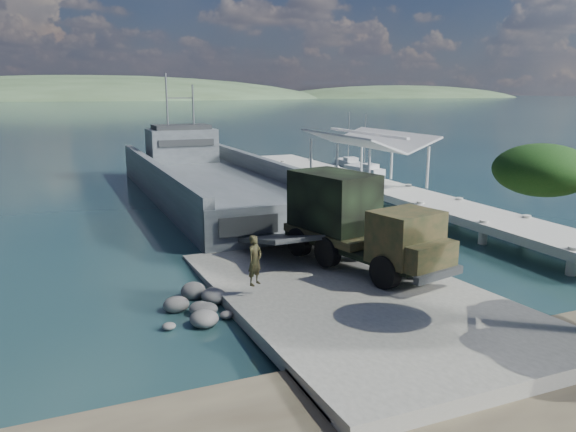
# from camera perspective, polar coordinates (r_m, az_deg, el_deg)

# --- Properties ---
(ground) EXTENTS (1400.00, 1400.00, 0.00)m
(ground) POSITION_cam_1_polar(r_m,az_deg,el_deg) (24.50, 5.17, -7.91)
(ground) COLOR #1B3B43
(ground) RESTS_ON ground
(boat_ramp) EXTENTS (10.00, 18.00, 0.50)m
(boat_ramp) POSITION_cam_1_polar(r_m,az_deg,el_deg) (23.59, 6.33, -8.12)
(boat_ramp) COLOR gray
(boat_ramp) RESTS_ON ground
(shoreline_rocks) EXTENTS (3.20, 5.60, 0.90)m
(shoreline_rocks) POSITION_cam_1_polar(r_m,az_deg,el_deg) (22.89, -9.49, -9.56)
(shoreline_rocks) COLOR #5D5C5A
(shoreline_rocks) RESTS_ON ground
(distant_headlands) EXTENTS (1000.00, 240.00, 48.00)m
(distant_headlands) POSITION_cam_1_polar(r_m,az_deg,el_deg) (583.44, -17.24, 11.26)
(distant_headlands) COLOR #384C2F
(distant_headlands) RESTS_ON ground
(pier) EXTENTS (6.40, 44.00, 6.10)m
(pier) POSITION_cam_1_polar(r_m,az_deg,el_deg) (46.24, 8.55, 3.83)
(pier) COLOR #B2B1A7
(pier) RESTS_ON ground
(landing_craft) EXTENTS (9.50, 37.12, 11.01)m
(landing_craft) POSITION_cam_1_polar(r_m,az_deg,el_deg) (45.83, -7.71, 2.89)
(landing_craft) COLOR #424B4E
(landing_craft) RESTS_ON ground
(military_truck) EXTENTS (4.73, 9.45, 4.21)m
(military_truck) POSITION_cam_1_polar(r_m,az_deg,el_deg) (26.42, 6.88, -0.54)
(military_truck) COLOR black
(military_truck) RESTS_ON boat_ramp
(soldier) EXTENTS (0.90, 0.82, 2.06)m
(soldier) POSITION_cam_1_polar(r_m,az_deg,el_deg) (22.74, -3.37, -5.45)
(soldier) COLOR #212D19
(soldier) RESTS_ON boat_ramp
(sailboat_near) EXTENTS (2.15, 5.38, 6.37)m
(sailboat_near) POSITION_cam_1_polar(r_m,az_deg,el_deg) (60.02, 7.81, 4.65)
(sailboat_near) COLOR silver
(sailboat_near) RESTS_ON ground
(sailboat_far) EXTENTS (2.32, 5.38, 6.35)m
(sailboat_far) POSITION_cam_1_polar(r_m,az_deg,el_deg) (65.70, 6.16, 5.38)
(sailboat_far) COLOR silver
(sailboat_far) RESTS_ON ground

